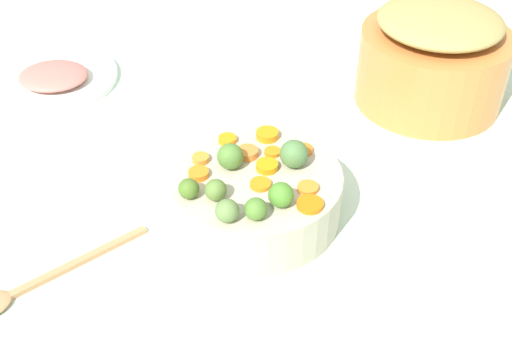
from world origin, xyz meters
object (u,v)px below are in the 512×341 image
Objects in this scene: wooden_spoon at (19,291)px; ham_plate at (47,79)px; serving_bowl_carrots at (256,196)px; metal_pot at (431,68)px.

wooden_spoon and ham_plate have the same top height.
wooden_spoon is (-0.30, -0.17, -0.03)m from serving_bowl_carrots.
ham_plate is (-0.75, 0.02, -0.06)m from metal_pot.
ham_plate is at bearing 104.59° from wooden_spoon.
wooden_spoon is at bearing -150.28° from serving_bowl_carrots.
serving_bowl_carrots is 0.46m from metal_pot.
wooden_spoon is at bearing -139.16° from metal_pot.
metal_pot is 0.75m from ham_plate.
ham_plate is at bearing 178.77° from metal_pot.
metal_pot is 0.80m from wooden_spoon.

